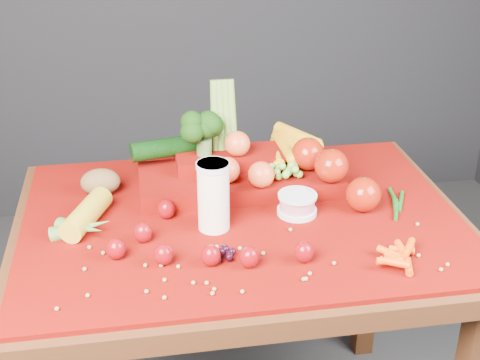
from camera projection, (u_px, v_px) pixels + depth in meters
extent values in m
cube|color=#3C200D|center=(241.00, 229.00, 1.64)|extent=(1.10, 0.80, 0.05)
cube|color=#3C200D|center=(68.00, 294.00, 2.03)|extent=(0.06, 0.06, 0.70)
cube|color=#3C200D|center=(370.00, 264.00, 2.17)|extent=(0.06, 0.06, 0.70)
cube|color=#680403|center=(241.00, 218.00, 1.63)|extent=(1.05, 0.75, 0.01)
cylinder|color=white|center=(213.00, 196.00, 1.54)|extent=(0.07, 0.07, 0.17)
cylinder|color=silver|center=(213.00, 166.00, 1.51)|extent=(0.08, 0.08, 0.01)
cylinder|color=silver|center=(297.00, 211.00, 1.64)|extent=(0.10, 0.10, 0.01)
cylinder|color=#CA7C91|center=(297.00, 202.00, 1.62)|extent=(0.08, 0.08, 0.04)
cylinder|color=silver|center=(298.00, 196.00, 1.62)|extent=(0.10, 0.10, 0.01)
ellipsoid|color=maroon|center=(143.00, 232.00, 1.51)|extent=(0.04, 0.04, 0.05)
cone|color=#0C4811|center=(142.00, 224.00, 1.50)|extent=(0.03, 0.03, 0.01)
ellipsoid|color=maroon|center=(116.00, 249.00, 1.45)|extent=(0.04, 0.04, 0.05)
cone|color=#0C4811|center=(115.00, 240.00, 1.44)|extent=(0.03, 0.03, 0.01)
ellipsoid|color=maroon|center=(163.00, 255.00, 1.43)|extent=(0.04, 0.04, 0.05)
cone|color=#0C4811|center=(163.00, 245.00, 1.42)|extent=(0.03, 0.03, 0.01)
ellipsoid|color=maroon|center=(211.00, 255.00, 1.43)|extent=(0.04, 0.04, 0.05)
cone|color=#0C4811|center=(211.00, 246.00, 1.42)|extent=(0.03, 0.03, 0.01)
ellipsoid|color=maroon|center=(249.00, 257.00, 1.42)|extent=(0.04, 0.04, 0.05)
cone|color=#0C4811|center=(249.00, 248.00, 1.41)|extent=(0.03, 0.03, 0.01)
ellipsoid|color=maroon|center=(304.00, 252.00, 1.44)|extent=(0.04, 0.04, 0.05)
cone|color=#0C4811|center=(305.00, 243.00, 1.43)|extent=(0.03, 0.03, 0.01)
ellipsoid|color=maroon|center=(166.00, 209.00, 1.61)|extent=(0.04, 0.04, 0.05)
cone|color=#0C4811|center=(166.00, 201.00, 1.60)|extent=(0.03, 0.03, 0.01)
cylinder|color=gold|center=(87.00, 214.00, 1.58)|extent=(0.12, 0.19, 0.06)
ellipsoid|color=brown|center=(100.00, 182.00, 1.72)|extent=(0.10, 0.07, 0.07)
cube|color=#680403|center=(239.00, 180.00, 1.75)|extent=(0.52, 0.22, 0.04)
cube|color=#680403|center=(229.00, 159.00, 1.78)|extent=(0.28, 0.12, 0.03)
sphere|color=#901500|center=(332.00, 166.00, 1.68)|extent=(0.09, 0.09, 0.09)
sphere|color=#901500|center=(363.00, 194.00, 1.63)|extent=(0.09, 0.09, 0.09)
sphere|color=#901500|center=(308.00, 154.00, 1.74)|extent=(0.09, 0.09, 0.09)
sphere|color=red|center=(227.00, 170.00, 1.68)|extent=(0.07, 0.07, 0.07)
sphere|color=red|center=(261.00, 175.00, 1.65)|extent=(0.07, 0.07, 0.07)
sphere|color=red|center=(237.00, 144.00, 1.74)|extent=(0.07, 0.07, 0.07)
cylinder|color=gold|center=(277.00, 152.00, 1.81)|extent=(0.06, 0.17, 0.04)
cylinder|color=gold|center=(284.00, 147.00, 1.81)|extent=(0.04, 0.17, 0.04)
cylinder|color=gold|center=(292.00, 141.00, 1.81)|extent=(0.07, 0.17, 0.04)
cylinder|color=gold|center=(297.00, 136.00, 1.80)|extent=(0.10, 0.16, 0.04)
cylinder|color=#3F662D|center=(204.00, 147.00, 1.75)|extent=(0.04, 0.04, 0.04)
cylinder|color=olive|center=(215.00, 122.00, 1.77)|extent=(0.03, 0.06, 0.22)
cylinder|color=olive|center=(221.00, 121.00, 1.77)|extent=(0.02, 0.06, 0.22)
cylinder|color=olive|center=(227.00, 121.00, 1.77)|extent=(0.02, 0.06, 0.22)
cylinder|color=olive|center=(233.00, 121.00, 1.77)|extent=(0.03, 0.06, 0.22)
cylinder|color=black|center=(175.00, 147.00, 1.78)|extent=(0.24, 0.10, 0.05)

